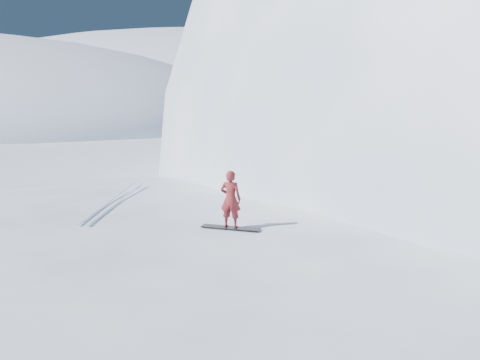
# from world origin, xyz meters

# --- Properties ---
(ground) EXTENTS (400.00, 400.00, 0.00)m
(ground) POSITION_xyz_m (0.00, 0.00, 0.00)
(ground) COLOR white
(ground) RESTS_ON ground
(near_ridge) EXTENTS (36.00, 28.00, 4.80)m
(near_ridge) POSITION_xyz_m (1.00, 3.00, 0.00)
(near_ridge) COLOR white
(near_ridge) RESTS_ON ground
(peak_shoulder) EXTENTS (28.00, 24.00, 18.00)m
(peak_shoulder) POSITION_xyz_m (10.00, 20.00, 0.00)
(peak_shoulder) COLOR white
(peak_shoulder) RESTS_ON ground
(far_ridge_c) EXTENTS (140.00, 90.00, 36.00)m
(far_ridge_c) POSITION_xyz_m (-40.00, 110.00, 0.00)
(far_ridge_c) COLOR white
(far_ridge_c) RESTS_ON ground
(wind_bumps) EXTENTS (16.00, 14.40, 1.00)m
(wind_bumps) POSITION_xyz_m (-0.56, 2.12, 0.00)
(wind_bumps) COLOR white
(wind_bumps) RESTS_ON ground
(snowboard) EXTENTS (1.57, 0.35, 0.03)m
(snowboard) POSITION_xyz_m (2.23, 1.81, 2.41)
(snowboard) COLOR black
(snowboard) RESTS_ON near_ridge
(snowboarder) EXTENTS (0.56, 0.38, 1.50)m
(snowboarder) POSITION_xyz_m (2.23, 1.81, 3.18)
(snowboarder) COLOR maroon
(snowboarder) RESTS_ON snowboard
(board_tracks) EXTENTS (1.49, 5.91, 0.04)m
(board_tracks) POSITION_xyz_m (-2.22, 4.04, 2.42)
(board_tracks) COLOR silver
(board_tracks) RESTS_ON ground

